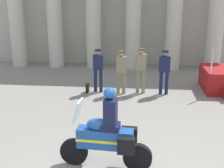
{
  "coord_description": "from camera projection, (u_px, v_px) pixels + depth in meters",
  "views": [
    {
      "loc": [
        0.46,
        -5.01,
        3.81
      ],
      "look_at": [
        -0.36,
        3.64,
        1.16
      ],
      "focal_mm": 48.73,
      "sensor_mm": 36.0,
      "label": 1
    }
  ],
  "objects": [
    {
      "name": "officer_in_row_3",
      "position": [
        165.0,
        69.0,
        11.48
      ],
      "size": [
        0.4,
        0.26,
        1.72
      ],
      "rotation": [
        0.0,
        0.0,
        3.26
      ],
      "color": "#191E42",
      "rests_on": "ground_plane"
    },
    {
      "name": "colonnade_backdrop",
      "position": [
        114.0,
        7.0,
        15.5
      ],
      "size": [
        13.66,
        1.63,
        5.67
      ],
      "color": "beige",
      "rests_on": "ground_plane"
    },
    {
      "name": "officer_in_row_0",
      "position": [
        98.0,
        67.0,
        11.75
      ],
      "size": [
        0.4,
        0.26,
        1.71
      ],
      "rotation": [
        0.0,
        0.0,
        3.26
      ],
      "color": "#191E42",
      "rests_on": "ground_plane"
    },
    {
      "name": "motorcycle_with_rider",
      "position": [
        108.0,
        135.0,
        6.64
      ],
      "size": [
        2.09,
        0.73,
        1.9
      ],
      "rotation": [
        0.0,
        0.0,
        3.07
      ],
      "color": "black",
      "rests_on": "ground_plane"
    },
    {
      "name": "briefcase_on_ground",
      "position": [
        88.0,
        88.0,
        11.93
      ],
      "size": [
        0.1,
        0.32,
        0.36
      ],
      "primitive_type": "cube",
      "color": "black",
      "rests_on": "ground_plane"
    },
    {
      "name": "officer_in_row_2",
      "position": [
        141.0,
        67.0,
        11.61
      ],
      "size": [
        0.4,
        0.26,
        1.77
      ],
      "rotation": [
        0.0,
        0.0,
        3.26
      ],
      "color": "#847A5B",
      "rests_on": "ground_plane"
    },
    {
      "name": "officer_in_row_1",
      "position": [
        121.0,
        69.0,
        11.57
      ],
      "size": [
        0.4,
        0.26,
        1.69
      ],
      "rotation": [
        0.0,
        0.0,
        3.26
      ],
      "color": "#847A5B",
      "rests_on": "ground_plane"
    }
  ]
}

